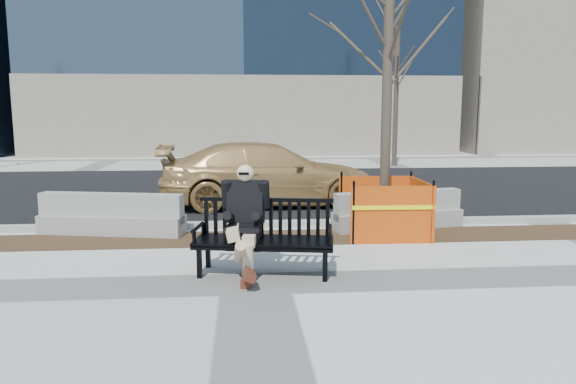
# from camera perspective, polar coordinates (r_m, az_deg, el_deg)

# --- Properties ---
(ground) EXTENTS (120.00, 120.00, 0.00)m
(ground) POSITION_cam_1_polar(r_m,az_deg,el_deg) (7.52, -3.48, -9.59)
(ground) COLOR beige
(ground) RESTS_ON ground
(mulch_strip) EXTENTS (40.00, 1.20, 0.02)m
(mulch_strip) POSITION_cam_1_polar(r_m,az_deg,el_deg) (10.02, -3.86, -4.88)
(mulch_strip) COLOR #47301C
(mulch_strip) RESTS_ON ground
(asphalt_street) EXTENTS (60.00, 10.40, 0.01)m
(asphalt_street) POSITION_cam_1_polar(r_m,az_deg,el_deg) (16.11, -4.28, 0.32)
(asphalt_street) COLOR black
(asphalt_street) RESTS_ON ground
(curb) EXTENTS (60.00, 0.25, 0.12)m
(curb) POSITION_cam_1_polar(r_m,az_deg,el_deg) (10.94, -3.96, -3.43)
(curb) COLOR #9E9B93
(curb) RESTS_ON ground
(bench) EXTENTS (2.12, 1.06, 1.08)m
(bench) POSITION_cam_1_polar(r_m,az_deg,el_deg) (7.93, -2.54, -8.61)
(bench) COLOR black
(bench) RESTS_ON ground
(seated_man) EXTENTS (0.86, 1.23, 1.59)m
(seated_man) POSITION_cam_1_polar(r_m,az_deg,el_deg) (8.02, -4.53, -8.43)
(seated_man) COLOR black
(seated_man) RESTS_ON ground
(tree_fence) EXTENTS (2.32, 2.32, 5.64)m
(tree_fence) POSITION_cam_1_polar(r_m,az_deg,el_deg) (10.46, 9.99, -4.44)
(tree_fence) COLOR #FA4F0F
(tree_fence) RESTS_ON ground
(sedan) EXTENTS (5.47, 2.55, 1.55)m
(sedan) POSITION_cam_1_polar(r_m,az_deg,el_deg) (13.46, -2.05, -1.36)
(sedan) COLOR tan
(sedan) RESTS_ON ground
(jersey_barrier_left) EXTENTS (2.82, 1.11, 0.79)m
(jersey_barrier_left) POSITION_cam_1_polar(r_m,az_deg,el_deg) (10.87, -18.01, -4.24)
(jersey_barrier_left) COLOR gray
(jersey_barrier_left) RESTS_ON ground
(jersey_barrier_right) EXTENTS (2.71, 1.06, 0.76)m
(jersey_barrier_right) POSITION_cam_1_polar(r_m,az_deg,el_deg) (11.06, 11.46, -3.77)
(jersey_barrier_right) COLOR gray
(jersey_barrier_right) RESTS_ON ground
(far_tree_right) EXTENTS (2.48, 2.48, 6.11)m
(far_tree_right) POSITION_cam_1_polar(r_m,az_deg,el_deg) (23.07, 11.10, 2.73)
(far_tree_right) COLOR #483A2E
(far_tree_right) RESTS_ON ground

